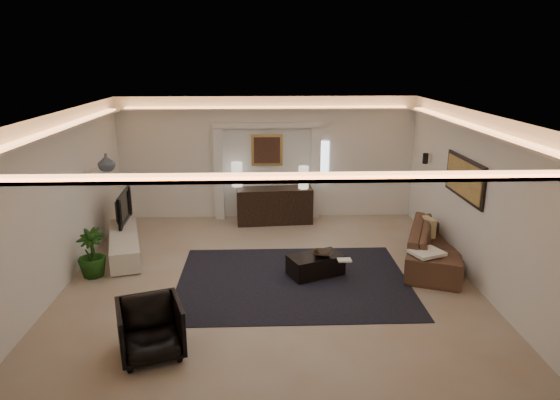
{
  "coord_description": "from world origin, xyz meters",
  "views": [
    {
      "loc": [
        -0.13,
        -8.12,
        3.78
      ],
      "look_at": [
        0.2,
        0.6,
        1.25
      ],
      "focal_mm": 31.84,
      "sensor_mm": 36.0,
      "label": 1
    }
  ],
  "objects_px": {
    "sofa": "(436,245)",
    "armchair": "(151,329)",
    "coffee_table": "(315,265)",
    "console": "(274,206)"
  },
  "relations": [
    {
      "from": "console",
      "to": "armchair",
      "type": "relative_size",
      "value": 2.13
    },
    {
      "from": "sofa",
      "to": "armchair",
      "type": "distance_m",
      "value": 5.53
    },
    {
      "from": "sofa",
      "to": "console",
      "type": "bearing_deg",
      "value": 71.3
    },
    {
      "from": "sofa",
      "to": "armchair",
      "type": "xyz_separation_m",
      "value": [
        -4.75,
        -2.84,
        0.02
      ]
    },
    {
      "from": "console",
      "to": "armchair",
      "type": "height_order",
      "value": "console"
    },
    {
      "from": "sofa",
      "to": "armchair",
      "type": "relative_size",
      "value": 2.97
    },
    {
      "from": "coffee_table",
      "to": "armchair",
      "type": "xyz_separation_m",
      "value": [
        -2.41,
        -2.37,
        0.17
      ]
    },
    {
      "from": "console",
      "to": "coffee_table",
      "type": "xyz_separation_m",
      "value": [
        0.65,
        -2.97,
        -0.2
      ]
    },
    {
      "from": "console",
      "to": "sofa",
      "type": "bearing_deg",
      "value": -44.28
    },
    {
      "from": "armchair",
      "to": "console",
      "type": "bearing_deg",
      "value": 53.05
    }
  ]
}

